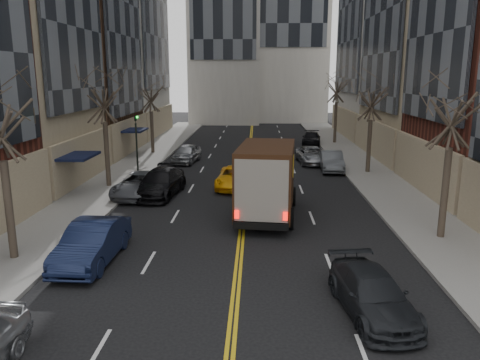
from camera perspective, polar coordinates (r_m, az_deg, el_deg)
The scene contains 19 objects.
sidewalk_left at distance 37.80m, azimuth -12.79°, elevation 1.73°, with size 4.00×66.00×0.15m, color slate.
sidewalk_right at distance 37.48m, azimuth 14.88°, elevation 1.52°, with size 4.00×66.00×0.15m, color slate.
tree_lf_mid at distance 30.36m, azimuth -16.42°, elevation 11.28°, with size 3.20×3.20×8.91m.
tree_lf_far at distance 42.92m, azimuth -10.88°, elevation 11.11°, with size 3.20×3.20×8.12m.
tree_rt_near at distance 21.47m, azimuth 24.73°, elevation 9.82°, with size 3.20×3.20×8.71m.
tree_rt_mid at distance 34.83m, azimuth 15.86°, elevation 10.74°, with size 3.20×3.20×8.32m.
tree_rt_far at distance 49.52m, azimuth 11.78°, elevation 12.10°, with size 3.20×3.20×9.11m.
traffic_signal at distance 32.17m, azimuth -12.50°, elevation 4.79°, with size 0.29×0.26×4.70m.
ups_truck at distance 23.61m, azimuth 3.32°, elevation -0.05°, with size 3.34×7.09×3.76m.
observer_sedan at distance 15.11m, azimuth 15.83°, elevation -13.21°, with size 2.40×4.65×1.29m.
taxi at distance 29.94m, azimuth -0.62°, elevation 0.32°, with size 2.19×4.76×1.32m, color #FCAF0A.
pedestrian at distance 23.70m, azimuth 1.26°, elevation -2.71°, with size 0.59×0.38×1.60m, color black.
parked_lf_b at distance 19.05m, azimuth -17.58°, elevation -7.30°, with size 1.68×4.82×1.59m, color #101833.
parked_lf_c at distance 28.51m, azimuth -12.13°, elevation -0.55°, with size 2.31×5.01×1.39m, color #4C4E53.
parked_lf_d at distance 28.36m, azimuth -9.71°, elevation -0.35°, with size 2.17×5.34×1.55m, color black.
parked_lf_e at distance 38.72m, azimuth -6.54°, elevation 3.22°, with size 1.75×4.35×1.48m, color #979A9E.
parked_rt_a at distance 35.84m, azimuth 11.09°, elevation 2.29°, with size 1.56×4.47×1.47m, color #4B4F53.
parked_rt_b at distance 38.53m, azimuth 8.78°, elevation 2.99°, with size 2.19×4.76×1.32m, color #94969B.
parked_rt_c at distance 48.92m, azimuth 8.69°, elevation 5.05°, with size 1.82×4.47×1.30m, color black.
Camera 1 is at (0.66, -8.85, 7.16)m, focal length 35.00 mm.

